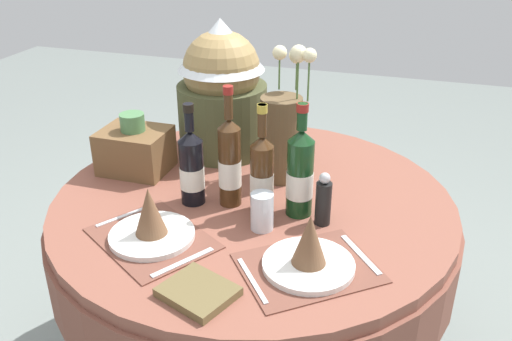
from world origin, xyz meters
name	(u,v)px	position (x,y,z in m)	size (l,w,h in m)	color
dining_table	(253,235)	(0.00, 0.00, 0.60)	(1.30, 1.30, 0.74)	brown
place_setting_left	(151,225)	(-0.20, -0.31, 0.79)	(0.43, 0.40, 0.16)	brown
place_setting_right	(309,253)	(0.25, -0.32, 0.79)	(0.43, 0.42, 0.16)	brown
flower_vase	(282,132)	(0.05, 0.17, 0.91)	(0.18, 0.19, 0.46)	brown
wine_bottle_left	(230,162)	(-0.06, -0.06, 0.89)	(0.07, 0.07, 0.38)	#422814
wine_bottle_centre	(192,167)	(-0.17, -0.08, 0.87)	(0.08, 0.08, 0.33)	black
wine_bottle_right	(262,174)	(0.05, -0.07, 0.87)	(0.07, 0.07, 0.34)	#422814
wine_bottle_rear	(300,173)	(0.16, -0.05, 0.88)	(0.08, 0.08, 0.35)	#143819
tumbler_near_right	(262,211)	(0.08, -0.17, 0.80)	(0.07, 0.07, 0.11)	silver
pepper_mill	(323,201)	(0.24, -0.09, 0.82)	(0.05, 0.05, 0.17)	black
book_on_table	(198,292)	(0.02, -0.50, 0.76)	(0.17, 0.14, 0.02)	brown
gift_tub_back_left	(222,84)	(-0.22, 0.32, 1.00)	(0.33, 0.33, 0.49)	#474C2D
woven_basket_side_left	(135,149)	(-0.45, 0.07, 0.82)	(0.23, 0.19, 0.21)	brown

